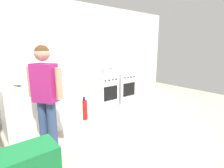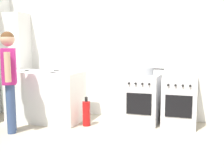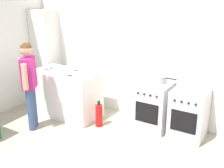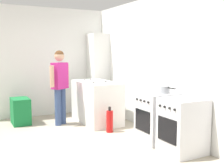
{
  "view_description": "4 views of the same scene",
  "coord_description": "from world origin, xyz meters",
  "px_view_note": "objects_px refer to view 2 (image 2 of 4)",
  "views": [
    {
      "loc": [
        -2.29,
        -2.05,
        1.55
      ],
      "look_at": [
        -0.04,
        0.75,
        0.78
      ],
      "focal_mm": 28.0,
      "sensor_mm": 36.0,
      "label": 1
    },
    {
      "loc": [
        1.29,
        -3.21,
        1.38
      ],
      "look_at": [
        -0.02,
        0.96,
        0.76
      ],
      "focal_mm": 45.0,
      "sensor_mm": 36.0,
      "label": 2
    },
    {
      "loc": [
        2.1,
        -2.8,
        2.44
      ],
      "look_at": [
        -0.06,
        0.81,
        0.99
      ],
      "focal_mm": 45.0,
      "sensor_mm": 36.0,
      "label": 3
    },
    {
      "loc": [
        4.19,
        -1.32,
        1.56
      ],
      "look_at": [
        0.01,
        0.87,
        1.01
      ],
      "focal_mm": 45.0,
      "sensor_mm": 36.0,
      "label": 4
    }
  ],
  "objects_px": {
    "knife_bread": "(62,71)",
    "knife_carving": "(48,72)",
    "knife_paring": "(28,71)",
    "oven_left": "(142,99)",
    "oven_right": "(180,101)",
    "fire_extinguisher": "(86,113)",
    "knife_utility": "(26,71)",
    "person": "(9,74)",
    "pot": "(149,71)",
    "larder_cabinet": "(16,63)"
  },
  "relations": [
    {
      "from": "knife_bread",
      "to": "knife_carving",
      "type": "bearing_deg",
      "value": -106.32
    },
    {
      "from": "knife_paring",
      "to": "knife_bread",
      "type": "xyz_separation_m",
      "value": [
        0.6,
        0.16,
        -0.0
      ]
    },
    {
      "from": "oven_left",
      "to": "oven_right",
      "type": "bearing_deg",
      "value": -0.0
    },
    {
      "from": "knife_bread",
      "to": "fire_extinguisher",
      "type": "relative_size",
      "value": 0.7
    },
    {
      "from": "oven_left",
      "to": "knife_utility",
      "type": "height_order",
      "value": "knife_utility"
    },
    {
      "from": "person",
      "to": "oven_right",
      "type": "bearing_deg",
      "value": 24.5
    },
    {
      "from": "oven_left",
      "to": "knife_carving",
      "type": "height_order",
      "value": "knife_carving"
    },
    {
      "from": "pot",
      "to": "knife_paring",
      "type": "distance_m",
      "value": 2.21
    },
    {
      "from": "knife_carving",
      "to": "larder_cabinet",
      "type": "relative_size",
      "value": 0.17
    },
    {
      "from": "oven_left",
      "to": "larder_cabinet",
      "type": "height_order",
      "value": "larder_cabinet"
    },
    {
      "from": "knife_carving",
      "to": "knife_bread",
      "type": "relative_size",
      "value": 0.95
    },
    {
      "from": "larder_cabinet",
      "to": "pot",
      "type": "bearing_deg",
      "value": -0.46
    },
    {
      "from": "oven_left",
      "to": "pot",
      "type": "xyz_separation_m",
      "value": [
        0.1,
        0.08,
        0.49
      ]
    },
    {
      "from": "oven_right",
      "to": "knife_paring",
      "type": "relative_size",
      "value": 4.37
    },
    {
      "from": "person",
      "to": "larder_cabinet",
      "type": "distance_m",
      "value": 1.47
    },
    {
      "from": "person",
      "to": "knife_utility",
      "type": "bearing_deg",
      "value": 103.05
    },
    {
      "from": "oven_left",
      "to": "pot",
      "type": "distance_m",
      "value": 0.5
    },
    {
      "from": "pot",
      "to": "person",
      "type": "xyz_separation_m",
      "value": [
        -1.97,
        -1.23,
        0.02
      ]
    },
    {
      "from": "knife_paring",
      "to": "person",
      "type": "bearing_deg",
      "value": -76.23
    },
    {
      "from": "oven_left",
      "to": "pot",
      "type": "bearing_deg",
      "value": 38.84
    },
    {
      "from": "knife_carving",
      "to": "knife_bread",
      "type": "bearing_deg",
      "value": 73.68
    },
    {
      "from": "fire_extinguisher",
      "to": "larder_cabinet",
      "type": "xyz_separation_m",
      "value": [
        -1.78,
        0.58,
        0.78
      ]
    },
    {
      "from": "knife_utility",
      "to": "fire_extinguisher",
      "type": "bearing_deg",
      "value": -0.59
    },
    {
      "from": "oven_right",
      "to": "knife_paring",
      "type": "height_order",
      "value": "knife_paring"
    },
    {
      "from": "pot",
      "to": "larder_cabinet",
      "type": "relative_size",
      "value": 0.17
    },
    {
      "from": "pot",
      "to": "larder_cabinet",
      "type": "height_order",
      "value": "larder_cabinet"
    },
    {
      "from": "pot",
      "to": "larder_cabinet",
      "type": "xyz_separation_m",
      "value": [
        -2.75,
        0.02,
        0.09
      ]
    },
    {
      "from": "knife_carving",
      "to": "knife_paring",
      "type": "distance_m",
      "value": 0.54
    },
    {
      "from": "knife_utility",
      "to": "knife_carving",
      "type": "height_order",
      "value": "same"
    },
    {
      "from": "larder_cabinet",
      "to": "knife_carving",
      "type": "bearing_deg",
      "value": -30.17
    },
    {
      "from": "knife_carving",
      "to": "knife_paring",
      "type": "height_order",
      "value": "same"
    },
    {
      "from": "oven_left",
      "to": "person",
      "type": "xyz_separation_m",
      "value": [
        -1.87,
        -1.15,
        0.51
      ]
    },
    {
      "from": "person",
      "to": "larder_cabinet",
      "type": "relative_size",
      "value": 0.79
    },
    {
      "from": "knife_utility",
      "to": "person",
      "type": "bearing_deg",
      "value": -76.95
    },
    {
      "from": "oven_right",
      "to": "knife_utility",
      "type": "distance_m",
      "value": 2.75
    },
    {
      "from": "oven_left",
      "to": "knife_paring",
      "type": "relative_size",
      "value": 4.37
    },
    {
      "from": "person",
      "to": "fire_extinguisher",
      "type": "bearing_deg",
      "value": 33.72
    },
    {
      "from": "oven_left",
      "to": "larder_cabinet",
      "type": "distance_m",
      "value": 2.71
    },
    {
      "from": "pot",
      "to": "knife_utility",
      "type": "bearing_deg",
      "value": -165.6
    },
    {
      "from": "pot",
      "to": "knife_carving",
      "type": "bearing_deg",
      "value": -159.51
    },
    {
      "from": "knife_carving",
      "to": "person",
      "type": "distance_m",
      "value": 0.69
    },
    {
      "from": "pot",
      "to": "fire_extinguisher",
      "type": "height_order",
      "value": "pot"
    },
    {
      "from": "knife_carving",
      "to": "oven_right",
      "type": "bearing_deg",
      "value": 13.74
    },
    {
      "from": "pot",
      "to": "knife_bread",
      "type": "distance_m",
      "value": 1.58
    },
    {
      "from": "knife_utility",
      "to": "knife_bread",
      "type": "xyz_separation_m",
      "value": [
        0.57,
        0.25,
        -0.0
      ]
    },
    {
      "from": "pot",
      "to": "oven_left",
      "type": "bearing_deg",
      "value": -141.16
    },
    {
      "from": "knife_bread",
      "to": "person",
      "type": "distance_m",
      "value": 1.02
    },
    {
      "from": "knife_carving",
      "to": "knife_utility",
      "type": "bearing_deg",
      "value": 171.58
    },
    {
      "from": "oven_right",
      "to": "person",
      "type": "relative_size",
      "value": 0.54
    },
    {
      "from": "knife_paring",
      "to": "larder_cabinet",
      "type": "xyz_separation_m",
      "value": [
        -0.59,
        0.47,
        0.09
      ]
    }
  ]
}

